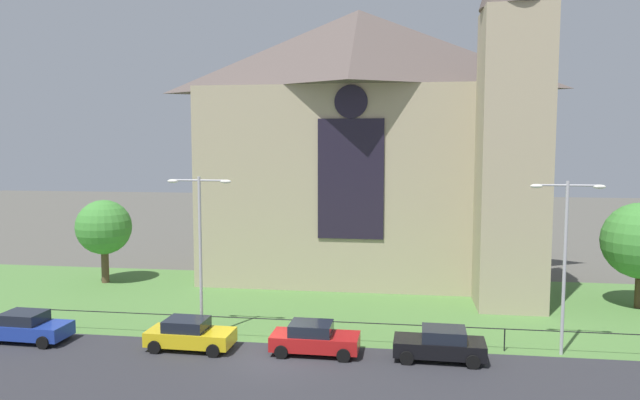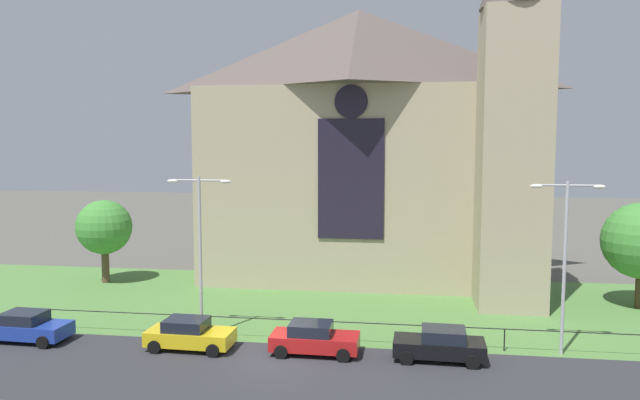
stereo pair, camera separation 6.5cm
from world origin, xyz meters
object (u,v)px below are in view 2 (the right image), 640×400
at_px(parked_car_blue, 27,327).
at_px(parked_car_red, 314,338).
at_px(streetlamp_near, 200,236).
at_px(parked_car_black, 440,344).
at_px(church_building, 368,141).
at_px(tree_left_far, 104,227).
at_px(parked_car_yellow, 189,334).
at_px(streetlamp_far, 565,245).

xyz_separation_m(parked_car_blue, parked_car_red, (14.78, 0.29, 0.00)).
bearing_deg(parked_car_blue, streetlamp_near, 13.90).
distance_m(parked_car_blue, parked_car_black, 20.72).
bearing_deg(church_building, tree_left_far, -165.10).
distance_m(streetlamp_near, parked_car_yellow, 4.91).
relative_size(church_building, parked_car_black, 6.12).
xyz_separation_m(tree_left_far, parked_car_red, (17.22, -12.32, -3.29)).
distance_m(tree_left_far, parked_car_yellow, 17.06).
bearing_deg(streetlamp_far, parked_car_black, -165.21).
bearing_deg(streetlamp_near, parked_car_black, -7.20).
bearing_deg(parked_car_blue, tree_left_far, 102.82).
relative_size(parked_car_yellow, parked_car_black, 1.00).
height_order(parked_car_blue, parked_car_red, same).
bearing_deg(streetlamp_near, tree_left_far, 135.79).
height_order(church_building, parked_car_blue, church_building).
relative_size(streetlamp_near, parked_car_black, 1.97).
bearing_deg(streetlamp_near, streetlamp_far, 0.00).
bearing_deg(parked_car_red, streetlamp_far, 8.29).
distance_m(parked_car_blue, parked_car_yellow, 8.63).
distance_m(streetlamp_far, parked_car_black, 7.51).
bearing_deg(parked_car_blue, parked_car_yellow, 2.27).
xyz_separation_m(church_building, parked_car_red, (-1.42, -17.28, -9.53)).
bearing_deg(tree_left_far, parked_car_yellow, -48.55).
xyz_separation_m(parked_car_blue, parked_car_black, (20.71, 0.31, 0.00)).
height_order(parked_car_yellow, parked_car_black, same).
xyz_separation_m(tree_left_far, parked_car_black, (23.16, -12.30, -3.29)).
relative_size(streetlamp_far, parked_car_blue, 1.95).
distance_m(church_building, parked_car_blue, 25.73).
bearing_deg(parked_car_black, parked_car_red, 1.90).
height_order(tree_left_far, parked_car_black, tree_left_far).
bearing_deg(tree_left_far, parked_car_blue, -79.03).
relative_size(parked_car_blue, parked_car_yellow, 1.00).
xyz_separation_m(streetlamp_near, parked_car_yellow, (0.01, -1.78, -4.58)).
bearing_deg(parked_car_yellow, church_building, 68.21).
bearing_deg(tree_left_far, streetlamp_near, -44.21).
height_order(tree_left_far, parked_car_red, tree_left_far).
relative_size(parked_car_blue, parked_car_black, 1.00).
bearing_deg(streetlamp_far, church_building, 123.20).
height_order(streetlamp_far, parked_car_black, streetlamp_far).
relative_size(streetlamp_near, parked_car_yellow, 1.98).
distance_m(church_building, streetlamp_far, 19.45).
bearing_deg(streetlamp_far, parked_car_yellow, -174.32).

